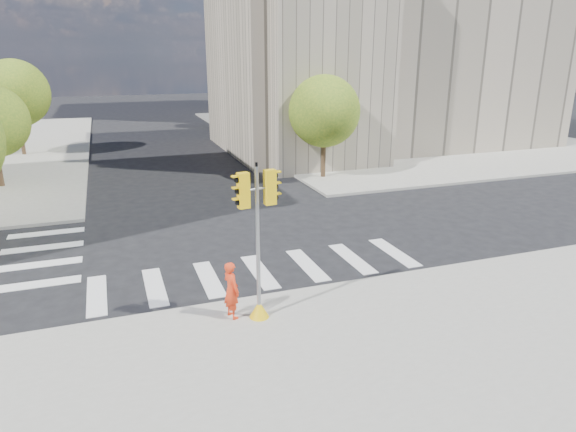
# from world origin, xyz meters

# --- Properties ---
(ground) EXTENTS (160.00, 160.00, 0.00)m
(ground) POSITION_xyz_m (0.00, 0.00, 0.00)
(ground) COLOR black
(ground) RESTS_ON ground
(sidewalk_far_right) EXTENTS (28.00, 40.00, 0.15)m
(sidewalk_far_right) POSITION_xyz_m (20.00, 26.00, 0.07)
(sidewalk_far_right) COLOR gray
(sidewalk_far_right) RESTS_ON ground
(civic_building) EXTENTS (26.00, 16.00, 19.39)m
(civic_building) POSITION_xyz_m (15.59, 19.12, 7.26)
(civic_building) COLOR #A19480
(civic_building) RESTS_ON ground
(tree_lw_far) EXTENTS (4.80, 4.80, 6.95)m
(tree_lw_far) POSITION_xyz_m (-10.50, 24.00, 4.54)
(tree_lw_far) COLOR #382616
(tree_lw_far) RESTS_ON ground
(tree_re_near) EXTENTS (4.20, 4.20, 6.16)m
(tree_re_near) POSITION_xyz_m (7.50, 10.00, 4.05)
(tree_re_near) COLOR #382616
(tree_re_near) RESTS_ON ground
(tree_re_mid) EXTENTS (4.60, 4.60, 6.66)m
(tree_re_mid) POSITION_xyz_m (7.50, 22.00, 4.35)
(tree_re_mid) COLOR #382616
(tree_re_mid) RESTS_ON ground
(tree_re_far) EXTENTS (4.00, 4.00, 5.88)m
(tree_re_far) POSITION_xyz_m (7.50, 34.00, 3.87)
(tree_re_far) COLOR #382616
(tree_re_far) RESTS_ON ground
(lamp_near) EXTENTS (0.35, 0.18, 8.11)m
(lamp_near) POSITION_xyz_m (8.00, 14.00, 4.58)
(lamp_near) COLOR black
(lamp_near) RESTS_ON sidewalk_far_right
(lamp_far) EXTENTS (0.35, 0.18, 8.11)m
(lamp_far) POSITION_xyz_m (8.00, 28.00, 4.58)
(lamp_far) COLOR black
(lamp_far) RESTS_ON sidewalk_far_right
(traffic_signal) EXTENTS (1.08, 0.56, 4.49)m
(traffic_signal) POSITION_xyz_m (-1.11, -5.34, 2.05)
(traffic_signal) COLOR yellow
(traffic_signal) RESTS_ON sidewalk_near
(photographer) EXTENTS (0.58, 0.71, 1.68)m
(photographer) POSITION_xyz_m (-1.83, -5.07, 0.99)
(photographer) COLOR red
(photographer) RESTS_ON sidewalk_near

